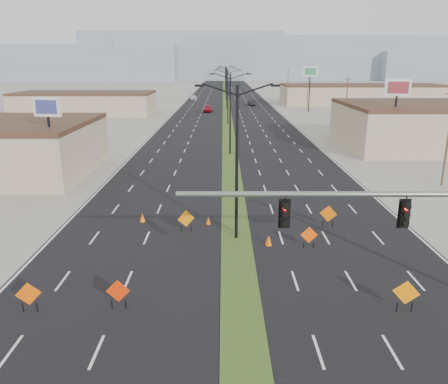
{
  "coord_description": "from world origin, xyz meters",
  "views": [
    {
      "loc": [
        -0.85,
        -15.12,
        11.28
      ],
      "look_at": [
        -0.81,
        12.08,
        3.2
      ],
      "focal_mm": 35.0,
      "sensor_mm": 36.0,
      "label": 1
    }
  ],
  "objects_px": {
    "cone_2": "(268,240)",
    "car_mid": "(252,103)",
    "streetlight_1": "(230,111)",
    "streetlight_5": "(226,79)",
    "construction_sign_4": "(406,294)",
    "streetlight_2": "(228,95)",
    "cone_3": "(142,217)",
    "car_left": "(208,109)",
    "streetlight_0": "(237,159)",
    "construction_sign_5": "(328,214)",
    "construction_sign_3": "(309,236)",
    "car_far": "(194,98)",
    "pole_sign_west": "(48,114)",
    "construction_sign_0": "(28,295)",
    "pole_sign_east_far": "(310,75)",
    "streetlight_6": "(225,77)",
    "construction_sign_2": "(186,219)",
    "signal_mast": "(448,224)",
    "pole_sign_east_near": "(397,93)",
    "cone_0": "(269,241)",
    "cone_1": "(208,221)",
    "construction_sign_1": "(118,292)",
    "streetlight_3": "(227,87)"
  },
  "relations": [
    {
      "from": "car_mid",
      "to": "cone_0",
      "type": "bearing_deg",
      "value": -99.38
    },
    {
      "from": "streetlight_0",
      "to": "construction_sign_1",
      "type": "height_order",
      "value": "streetlight_0"
    },
    {
      "from": "cone_2",
      "to": "car_mid",
      "type": "bearing_deg",
      "value": 87.09
    },
    {
      "from": "construction_sign_4",
      "to": "car_far",
      "type": "bearing_deg",
      "value": 117.64
    },
    {
      "from": "pole_sign_west",
      "to": "car_mid",
      "type": "bearing_deg",
      "value": 86.02
    },
    {
      "from": "streetlight_1",
      "to": "construction_sign_1",
      "type": "distance_m",
      "value": 37.46
    },
    {
      "from": "car_mid",
      "to": "construction_sign_0",
      "type": "distance_m",
      "value": 104.07
    },
    {
      "from": "streetlight_3",
      "to": "car_far",
      "type": "relative_size",
      "value": 2.03
    },
    {
      "from": "cone_0",
      "to": "pole_sign_east_near",
      "type": "height_order",
      "value": "pole_sign_east_near"
    },
    {
      "from": "streetlight_0",
      "to": "streetlight_5",
      "type": "bearing_deg",
      "value": 90.0
    },
    {
      "from": "construction_sign_4",
      "to": "car_mid",
      "type": "bearing_deg",
      "value": 109.71
    },
    {
      "from": "construction_sign_1",
      "to": "cone_2",
      "type": "distance_m",
      "value": 10.97
    },
    {
      "from": "construction_sign_1",
      "to": "cone_3",
      "type": "distance_m",
      "value": 11.9
    },
    {
      "from": "streetlight_1",
      "to": "construction_sign_5",
      "type": "relative_size",
      "value": 6.26
    },
    {
      "from": "streetlight_5",
      "to": "cone_1",
      "type": "bearing_deg",
      "value": -90.81
    },
    {
      "from": "streetlight_5",
      "to": "car_mid",
      "type": "relative_size",
      "value": 2.27
    },
    {
      "from": "streetlight_3",
      "to": "car_far",
      "type": "bearing_deg",
      "value": 110.3
    },
    {
      "from": "cone_1",
      "to": "pole_sign_east_near",
      "type": "bearing_deg",
      "value": 48.35
    },
    {
      "from": "construction_sign_3",
      "to": "cone_1",
      "type": "distance_m",
      "value": 7.77
    },
    {
      "from": "construction_sign_0",
      "to": "cone_1",
      "type": "bearing_deg",
      "value": 40.42
    },
    {
      "from": "streetlight_2",
      "to": "construction_sign_0",
      "type": "bearing_deg",
      "value": -98.7
    },
    {
      "from": "construction_sign_4",
      "to": "pole_sign_east_far",
      "type": "distance_m",
      "value": 88.57
    },
    {
      "from": "construction_sign_5",
      "to": "cone_1",
      "type": "relative_size",
      "value": 2.78
    },
    {
      "from": "construction_sign_3",
      "to": "streetlight_5",
      "type": "bearing_deg",
      "value": 93.55
    },
    {
      "from": "car_left",
      "to": "streetlight_0",
      "type": "bearing_deg",
      "value": -84.26
    },
    {
      "from": "streetlight_1",
      "to": "streetlight_5",
      "type": "height_order",
      "value": "same"
    },
    {
      "from": "streetlight_0",
      "to": "streetlight_1",
      "type": "xyz_separation_m",
      "value": [
        0.0,
        28.0,
        0.0
      ]
    },
    {
      "from": "signal_mast",
      "to": "construction_sign_5",
      "type": "xyz_separation_m",
      "value": [
        -1.96,
        12.07,
        -3.85
      ]
    },
    {
      "from": "streetlight_3",
      "to": "construction_sign_5",
      "type": "xyz_separation_m",
      "value": [
        6.6,
        -81.93,
        -4.48
      ]
    },
    {
      "from": "construction_sign_3",
      "to": "pole_sign_east_near",
      "type": "height_order",
      "value": "pole_sign_east_near"
    },
    {
      "from": "car_left",
      "to": "car_mid",
      "type": "height_order",
      "value": "car_left"
    },
    {
      "from": "cone_0",
      "to": "cone_1",
      "type": "xyz_separation_m",
      "value": [
        -4.01,
        3.85,
        -0.05
      ]
    },
    {
      "from": "construction_sign_5",
      "to": "pole_sign_east_near",
      "type": "height_order",
      "value": "pole_sign_east_near"
    },
    {
      "from": "streetlight_2",
      "to": "cone_3",
      "type": "relative_size",
      "value": 14.65
    },
    {
      "from": "construction_sign_5",
      "to": "pole_sign_west",
      "type": "height_order",
      "value": "pole_sign_west"
    },
    {
      "from": "cone_1",
      "to": "streetlight_3",
      "type": "bearing_deg",
      "value": 88.63
    },
    {
      "from": "cone_2",
      "to": "construction_sign_5",
      "type": "bearing_deg",
      "value": 34.64
    },
    {
      "from": "construction_sign_0",
      "to": "pole_sign_east_far",
      "type": "xyz_separation_m",
      "value": [
        29.46,
        87.44,
        7.69
      ]
    },
    {
      "from": "signal_mast",
      "to": "cone_0",
      "type": "distance_m",
      "value": 11.78
    },
    {
      "from": "streetlight_6",
      "to": "pole_sign_west",
      "type": "xyz_separation_m",
      "value": [
        -17.17,
        -154.23,
        1.25
      ]
    },
    {
      "from": "signal_mast",
      "to": "streetlight_5",
      "type": "distance_m",
      "value": 150.25
    },
    {
      "from": "construction_sign_3",
      "to": "car_far",
      "type": "bearing_deg",
      "value": 99.1
    },
    {
      "from": "streetlight_2",
      "to": "construction_sign_5",
      "type": "height_order",
      "value": "streetlight_2"
    },
    {
      "from": "streetlight_6",
      "to": "construction_sign_2",
      "type": "distance_m",
      "value": 166.99
    },
    {
      "from": "streetlight_6",
      "to": "construction_sign_3",
      "type": "relative_size",
      "value": 7.03
    },
    {
      "from": "car_far",
      "to": "construction_sign_0",
      "type": "distance_m",
      "value": 120.31
    },
    {
      "from": "streetlight_6",
      "to": "cone_3",
      "type": "relative_size",
      "value": 14.65
    },
    {
      "from": "signal_mast",
      "to": "pole_sign_east_near",
      "type": "xyz_separation_m",
      "value": [
        12.11,
        38.03,
        2.84
      ]
    },
    {
      "from": "cone_0",
      "to": "pole_sign_east_near",
      "type": "distance_m",
      "value": 35.44
    },
    {
      "from": "construction_sign_3",
      "to": "pole_sign_west",
      "type": "relative_size",
      "value": 0.17
    }
  ]
}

